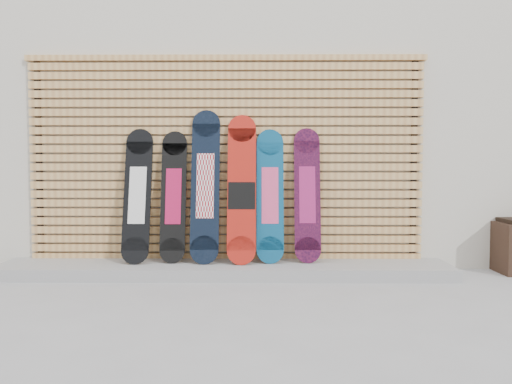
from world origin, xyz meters
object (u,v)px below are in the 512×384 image
(snowboard_3, at_px, (242,189))
(snowboard_4, at_px, (270,195))
(snowboard_1, at_px, (173,196))
(snowboard_2, at_px, (205,186))
(snowboard_0, at_px, (137,195))
(snowboard_5, at_px, (307,195))

(snowboard_3, distance_m, snowboard_4, 0.30)
(snowboard_1, xyz_separation_m, snowboard_2, (0.34, -0.03, 0.11))
(snowboard_0, relative_size, snowboard_2, 0.88)
(snowboard_2, xyz_separation_m, snowboard_4, (0.67, 0.02, -0.10))
(snowboard_2, bearing_deg, snowboard_1, 175.51)
(snowboard_1, bearing_deg, snowboard_4, -0.28)
(snowboard_4, distance_m, snowboard_5, 0.39)
(snowboard_0, xyz_separation_m, snowboard_3, (1.08, -0.01, 0.06))
(snowboard_0, relative_size, snowboard_1, 1.02)
(snowboard_2, relative_size, snowboard_5, 1.14)
(snowboard_2, relative_size, snowboard_3, 1.03)
(snowboard_1, relative_size, snowboard_4, 0.99)
(snowboard_1, bearing_deg, snowboard_3, -3.55)
(snowboard_0, bearing_deg, snowboard_1, 4.77)
(snowboard_3, height_order, snowboard_4, snowboard_3)
(snowboard_1, distance_m, snowboard_4, 1.01)
(snowboard_3, xyz_separation_m, snowboard_5, (0.68, 0.05, -0.06))
(snowboard_3, bearing_deg, snowboard_5, 4.51)
(snowboard_3, xyz_separation_m, snowboard_4, (0.29, 0.04, -0.06))
(snowboard_1, height_order, snowboard_3, snowboard_3)
(snowboard_2, bearing_deg, snowboard_4, 1.83)
(snowboard_0, bearing_deg, snowboard_3, -0.72)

